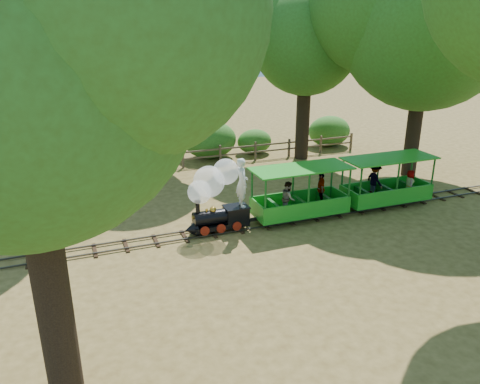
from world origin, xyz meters
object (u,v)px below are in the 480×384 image
object	(u,v)px
carriage_rear	(385,186)
fence	(202,155)
locomotive	(217,191)
carriage_front	(301,199)

from	to	relation	value
carriage_rear	fence	size ratio (longest dim) A/B	0.21
fence	carriage_rear	bearing A→B (deg)	-56.10
locomotive	carriage_rear	bearing A→B (deg)	-0.07
locomotive	carriage_rear	world-z (taller)	locomotive
carriage_rear	fence	bearing A→B (deg)	123.90
locomotive	carriage_rear	size ratio (longest dim) A/B	0.72
locomotive	fence	size ratio (longest dim) A/B	0.15
carriage_rear	fence	world-z (taller)	carriage_rear
carriage_front	fence	size ratio (longest dim) A/B	0.21
carriage_front	fence	distance (m)	8.15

